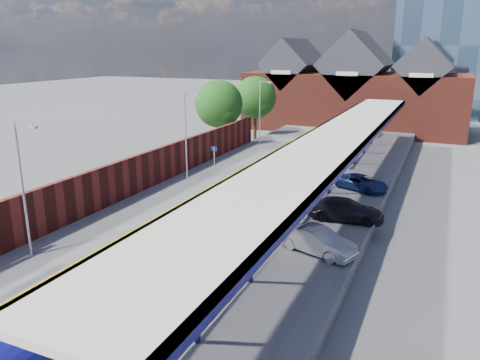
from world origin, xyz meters
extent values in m
plane|color=#5B5B5E|center=(0.00, 30.00, 0.00)|extent=(240.00, 240.00, 0.00)
cube|color=#473D33|center=(0.00, 20.00, 0.03)|extent=(6.00, 76.00, 0.06)
cube|color=slate|center=(-2.22, 20.00, 0.12)|extent=(0.07, 76.00, 0.14)
cube|color=slate|center=(-0.78, 20.00, 0.12)|extent=(0.07, 76.00, 0.14)
cube|color=slate|center=(0.78, 20.00, 0.12)|extent=(0.07, 76.00, 0.14)
cube|color=slate|center=(2.22, 20.00, 0.12)|extent=(0.07, 76.00, 0.14)
cube|color=#565659|center=(-5.50, 20.00, 0.50)|extent=(5.00, 76.00, 1.00)
cube|color=#565659|center=(6.00, 20.00, 0.50)|extent=(6.00, 76.00, 1.00)
cube|color=silver|center=(-3.15, 20.00, 1.02)|extent=(0.30, 76.00, 0.05)
cube|color=silver|center=(3.15, 20.00, 1.02)|extent=(0.30, 76.00, 0.05)
cube|color=yellow|center=(-3.75, 20.00, 1.01)|extent=(0.14, 76.00, 0.01)
cube|color=#0E0D5E|center=(1.50, 4.75, 1.90)|extent=(3.21, 16.07, 2.50)
cube|color=#0E0D5E|center=(1.50, 4.75, 3.15)|extent=(3.21, 16.07, 0.60)
cube|color=#0E0D5E|center=(1.50, 21.35, 1.90)|extent=(3.21, 16.07, 2.50)
cube|color=#0E0D5E|center=(1.50, 21.35, 3.15)|extent=(3.21, 16.07, 0.60)
cube|color=#0E0D5E|center=(1.50, 37.95, 1.90)|extent=(3.21, 16.07, 2.50)
cube|color=#0E0D5E|center=(1.50, 37.95, 3.15)|extent=(3.21, 16.07, 0.60)
cube|color=#0E0D5E|center=(1.50, 54.55, 1.90)|extent=(3.21, 16.07, 2.50)
cube|color=#0E0D5E|center=(1.50, 54.55, 3.15)|extent=(3.21, 16.07, 0.60)
cube|color=black|center=(0.08, 29.65, 2.35)|extent=(0.04, 60.54, 0.70)
cube|color=#E64E0F|center=(0.07, 29.65, 1.55)|extent=(0.03, 55.27, 0.30)
cube|color=#B70C17|center=(0.06, 29.65, 1.30)|extent=(0.03, 55.27, 0.30)
cube|color=black|center=(1.50, 60.15, 0.30)|extent=(2.00, 2.40, 0.60)
cylinder|color=#110F5D|center=(5.00, 3.00, 3.10)|extent=(0.24, 0.24, 4.20)
cylinder|color=#110F5D|center=(5.00, 8.00, 3.10)|extent=(0.24, 0.24, 4.20)
cylinder|color=#110F5D|center=(5.00, 13.00, 3.10)|extent=(0.24, 0.24, 4.20)
cylinder|color=#110F5D|center=(5.00, 18.00, 3.10)|extent=(0.24, 0.24, 4.20)
cylinder|color=#110F5D|center=(5.00, 23.00, 3.10)|extent=(0.24, 0.24, 4.20)
cylinder|color=#110F5D|center=(5.00, 28.00, 3.10)|extent=(0.24, 0.24, 4.20)
cylinder|color=#110F5D|center=(5.00, 33.00, 3.10)|extent=(0.24, 0.24, 4.20)
cylinder|color=#110F5D|center=(5.00, 38.00, 3.10)|extent=(0.24, 0.24, 4.20)
cylinder|color=#110F5D|center=(5.00, 43.00, 3.10)|extent=(0.24, 0.24, 4.20)
cube|color=beige|center=(5.50, 22.00, 5.35)|extent=(4.50, 52.00, 0.25)
cube|color=#110F5D|center=(3.35, 22.00, 5.20)|extent=(0.20, 52.00, 0.55)
cube|color=#110F5D|center=(7.65, 22.00, 5.20)|extent=(0.20, 52.00, 0.55)
cylinder|color=#A5A8AA|center=(-6.50, 6.00, 4.50)|extent=(0.12, 0.12, 7.00)
cube|color=#A5A8AA|center=(-5.90, 6.00, 7.90)|extent=(1.20, 0.08, 0.08)
cube|color=#A5A8AA|center=(-5.30, 6.00, 7.80)|extent=(0.45, 0.18, 0.12)
cylinder|color=#A5A8AA|center=(-6.50, 22.00, 4.50)|extent=(0.12, 0.12, 7.00)
cube|color=#A5A8AA|center=(-5.90, 22.00, 7.90)|extent=(1.20, 0.08, 0.08)
cube|color=#A5A8AA|center=(-5.30, 22.00, 7.80)|extent=(0.45, 0.18, 0.12)
cylinder|color=#A5A8AA|center=(-6.50, 38.00, 4.50)|extent=(0.12, 0.12, 7.00)
cube|color=#A5A8AA|center=(-5.90, 38.00, 7.90)|extent=(1.20, 0.08, 0.08)
cube|color=#A5A8AA|center=(-5.30, 38.00, 7.80)|extent=(0.45, 0.18, 0.12)
cylinder|color=#A5A8AA|center=(-5.00, 24.00, 2.25)|extent=(0.08, 0.08, 2.50)
cube|color=#0C194C|center=(-5.00, 24.00, 3.30)|extent=(0.55, 0.06, 0.35)
cube|color=maroon|center=(-8.10, 14.00, 2.40)|extent=(0.35, 50.00, 2.80)
cube|color=maroon|center=(0.00, 58.00, 4.00)|extent=(30.00, 12.00, 8.00)
cube|color=#232328|center=(-9.00, 58.00, 9.20)|extent=(7.13, 12.00, 7.13)
cube|color=#232328|center=(0.00, 58.00, 9.20)|extent=(9.16, 12.00, 9.16)
cube|color=#232328|center=(9.00, 58.00, 9.20)|extent=(7.13, 12.00, 7.13)
cube|color=beige|center=(-9.00, 51.95, 8.20)|extent=(2.80, 0.15, 0.50)
cube|color=beige|center=(0.00, 51.95, 8.20)|extent=(2.80, 0.15, 0.50)
cube|color=beige|center=(9.00, 51.95, 8.20)|extent=(2.80, 0.15, 0.50)
cylinder|color=#382314|center=(-10.50, 36.00, 2.00)|extent=(0.44, 0.44, 4.00)
sphere|color=#124412|center=(-10.50, 36.00, 5.50)|extent=(5.20, 5.20, 5.20)
sphere|color=#124412|center=(-9.70, 35.50, 4.80)|extent=(3.20, 3.20, 3.20)
cylinder|color=#382314|center=(-9.50, 44.00, 2.00)|extent=(0.44, 0.44, 4.00)
sphere|color=#124412|center=(-9.50, 44.00, 5.50)|extent=(5.20, 5.20, 5.20)
sphere|color=#124412|center=(-8.70, 43.50, 4.80)|extent=(3.20, 3.20, 3.20)
imported|color=#AEAEB3|center=(6.97, 12.34, 1.69)|extent=(4.42, 2.71, 1.37)
imported|color=black|center=(7.31, 17.85, 1.68)|extent=(4.84, 2.33, 1.36)
imported|color=navy|center=(7.09, 24.79, 1.57)|extent=(4.52, 3.39, 1.14)
camera|label=1|loc=(12.48, -9.97, 11.39)|focal=35.00mm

